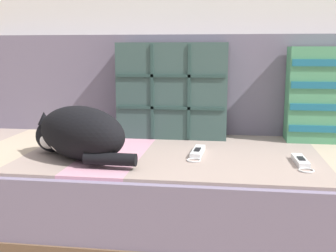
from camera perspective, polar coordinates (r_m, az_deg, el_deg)
couch at (r=1.65m, az=1.03°, el=-9.35°), size 1.99×0.87×0.37m
sofa_backrest at (r=1.92m, az=2.42°, el=5.74°), size 1.95×0.14×0.43m
throw_pillow_quilted at (r=1.78m, az=0.62°, el=4.83°), size 0.46×0.14×0.40m
sleeping_cat at (r=1.47m, az=-12.25°, el=-1.04°), size 0.42×0.35×0.18m
game_remote_near at (r=1.45m, az=17.55°, el=-4.60°), size 0.05×0.19×0.02m
game_remote_far at (r=1.50m, az=4.02°, el=-3.56°), size 0.06×0.20×0.02m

